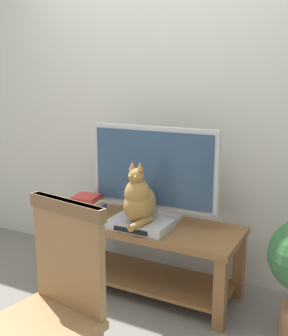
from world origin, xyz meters
The scene contains 8 objects.
ground_plane centered at (0.00, 0.00, 0.00)m, with size 12.00×12.00×0.00m, color slate.
back_wall centered at (0.00, 0.97, 1.40)m, with size 7.00×0.12×2.80m, color beige.
tv_stand centered at (0.06, 0.49, 0.34)m, with size 1.29×0.52×0.50m.
tv centered at (0.06, 0.58, 0.85)m, with size 0.93×0.20×0.66m.
media_box centered at (0.06, 0.38, 0.53)m, with size 0.41×0.26×0.06m.
cat centered at (0.06, 0.37, 0.71)m, with size 0.19×0.36×0.41m.
wooden_chair centered at (0.20, -0.67, 0.56)m, with size 0.49×0.49×0.98m.
book_stack centered at (-0.40, 0.44, 0.57)m, with size 0.24×0.21×0.15m.
Camera 1 is at (1.28, -1.88, 1.49)m, focal length 43.96 mm.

